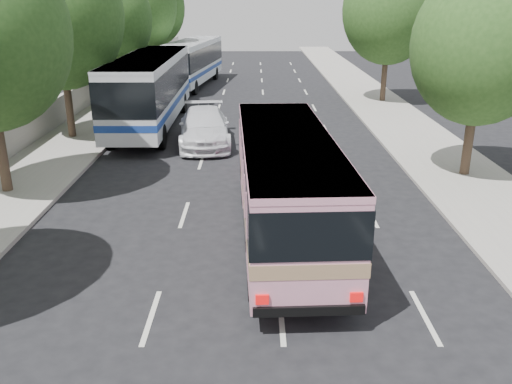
{
  "coord_description": "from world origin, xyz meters",
  "views": [
    {
      "loc": [
        0.42,
        -12.37,
        6.72
      ],
      "look_at": [
        0.44,
        1.76,
        1.6
      ],
      "focal_mm": 38.0,
      "sensor_mm": 36.0,
      "label": 1
    }
  ],
  "objects_px": {
    "tour_coach_front": "(150,85)",
    "tour_coach_rear": "(192,59)",
    "white_pickup": "(204,127)",
    "pink_bus": "(286,177)",
    "pink_taxi": "(269,154)"
  },
  "relations": [
    {
      "from": "tour_coach_front",
      "to": "tour_coach_rear",
      "type": "distance_m",
      "value": 14.49
    },
    {
      "from": "white_pickup",
      "to": "tour_coach_front",
      "type": "height_order",
      "value": "tour_coach_front"
    },
    {
      "from": "pink_bus",
      "to": "tour_coach_rear",
      "type": "xyz_separation_m",
      "value": [
        -5.8,
        28.89,
        0.15
      ]
    },
    {
      "from": "pink_bus",
      "to": "pink_taxi",
      "type": "xyz_separation_m",
      "value": [
        -0.3,
        6.74,
        -1.27
      ]
    },
    {
      "from": "pink_bus",
      "to": "tour_coach_rear",
      "type": "relative_size",
      "value": 0.83
    },
    {
      "from": "pink_taxi",
      "to": "tour_coach_rear",
      "type": "height_order",
      "value": "tour_coach_rear"
    },
    {
      "from": "white_pickup",
      "to": "pink_bus",
      "type": "bearing_deg",
      "value": -78.65
    },
    {
      "from": "tour_coach_front",
      "to": "tour_coach_rear",
      "type": "bearing_deg",
      "value": 87.04
    },
    {
      "from": "pink_taxi",
      "to": "tour_coach_front",
      "type": "relative_size",
      "value": 0.31
    },
    {
      "from": "white_pickup",
      "to": "tour_coach_front",
      "type": "xyz_separation_m",
      "value": [
        -3.15,
        3.58,
        1.44
      ]
    },
    {
      "from": "tour_coach_front",
      "to": "tour_coach_rear",
      "type": "relative_size",
      "value": 1.07
    },
    {
      "from": "white_pickup",
      "to": "tour_coach_rear",
      "type": "bearing_deg",
      "value": 92.31
    },
    {
      "from": "pink_taxi",
      "to": "white_pickup",
      "type": "xyz_separation_m",
      "value": [
        -3.0,
        4.11,
        0.17
      ]
    },
    {
      "from": "white_pickup",
      "to": "tour_coach_front",
      "type": "bearing_deg",
      "value": 125.81
    },
    {
      "from": "pink_taxi",
      "to": "tour_coach_rear",
      "type": "distance_m",
      "value": 22.87
    }
  ]
}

